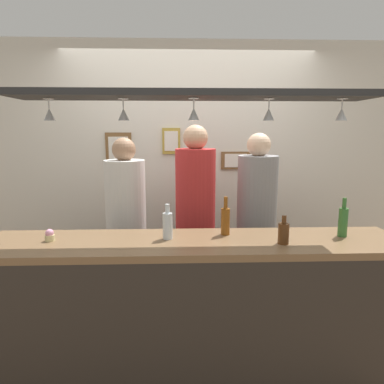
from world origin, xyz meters
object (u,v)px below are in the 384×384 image
(bottle_beer_amber_tall, at_px, (225,220))
(picture_frame_caricature, at_px, (119,150))
(person_middle_red_shirt, at_px, (195,207))
(person_right_grey_shirt, at_px, (257,212))
(picture_frame_lower_pair, at_px, (236,160))
(bottle_beer_brown_stubby, at_px, (284,233))
(person_left_white_patterned_shirt, at_px, (126,216))
(bottle_beer_green_import, at_px, (343,221))
(bottle_soda_clear, at_px, (168,225))
(picture_frame_crest, at_px, (171,141))
(cupcake, at_px, (50,236))

(bottle_beer_amber_tall, height_order, picture_frame_caricature, picture_frame_caricature)
(person_middle_red_shirt, bearing_deg, bottle_beer_amber_tall, -75.04)
(person_right_grey_shirt, relative_size, picture_frame_lower_pair, 5.67)
(bottle_beer_brown_stubby, distance_m, picture_frame_lower_pair, 1.53)
(person_left_white_patterned_shirt, height_order, picture_frame_caricature, picture_frame_caricature)
(bottle_beer_green_import, xyz_separation_m, bottle_soda_clear, (-1.16, -0.01, -0.01))
(bottle_soda_clear, height_order, picture_frame_caricature, picture_frame_caricature)
(picture_frame_lower_pair, distance_m, picture_frame_crest, 0.69)
(cupcake, distance_m, picture_frame_crest, 1.67)
(bottle_beer_green_import, bearing_deg, picture_frame_lower_pair, 110.20)
(person_right_grey_shirt, bearing_deg, bottle_beer_green_import, -59.82)
(bottle_beer_amber_tall, distance_m, cupcake, 1.14)
(bottle_beer_amber_tall, xyz_separation_m, picture_frame_caricature, (-0.92, 1.29, 0.41))
(person_middle_red_shirt, bearing_deg, picture_frame_crest, 108.47)
(cupcake, relative_size, picture_frame_lower_pair, 0.26)
(bottle_beer_brown_stubby, xyz_separation_m, picture_frame_crest, (-0.72, 1.49, 0.52))
(picture_frame_crest, bearing_deg, bottle_beer_green_import, -49.48)
(bottle_beer_brown_stubby, relative_size, bottle_beer_green_import, 0.69)
(person_middle_red_shirt, xyz_separation_m, picture_frame_lower_pair, (0.44, 0.64, 0.35))
(picture_frame_lower_pair, bearing_deg, bottle_beer_green_import, -69.80)
(bottle_beer_brown_stubby, xyz_separation_m, bottle_beer_amber_tall, (-0.33, 0.21, 0.03))
(person_middle_red_shirt, bearing_deg, bottle_beer_green_import, -36.99)
(picture_frame_lower_pair, height_order, picture_frame_crest, picture_frame_crest)
(bottle_beer_brown_stubby, relative_size, bottle_beer_amber_tall, 0.69)
(person_left_white_patterned_shirt, height_order, bottle_soda_clear, person_left_white_patterned_shirt)
(person_middle_red_shirt, xyz_separation_m, person_right_grey_shirt, (0.53, -0.00, -0.04))
(person_left_white_patterned_shirt, distance_m, bottle_soda_clear, 0.82)
(bottle_beer_green_import, xyz_separation_m, picture_frame_crest, (-1.16, 1.36, 0.49))
(bottle_soda_clear, bearing_deg, picture_frame_caricature, 111.31)
(picture_frame_crest, bearing_deg, bottle_soda_clear, -89.97)
(bottle_soda_clear, xyz_separation_m, picture_frame_crest, (-0.00, 1.36, 0.50))
(cupcake, relative_size, picture_frame_caricature, 0.23)
(picture_frame_caricature, height_order, picture_frame_crest, picture_frame_crest)
(person_right_grey_shirt, height_order, bottle_beer_green_import, person_right_grey_shirt)
(bottle_beer_green_import, bearing_deg, picture_frame_caricature, 141.27)
(bottle_beer_amber_tall, bearing_deg, person_right_grey_shirt, 60.75)
(bottle_beer_brown_stubby, height_order, picture_frame_caricature, picture_frame_caricature)
(person_left_white_patterned_shirt, xyz_separation_m, picture_frame_crest, (0.38, 0.64, 0.61))
(person_left_white_patterned_shirt, height_order, bottle_beer_green_import, person_left_white_patterned_shirt)
(person_right_grey_shirt, height_order, bottle_beer_brown_stubby, person_right_grey_shirt)
(bottle_beer_brown_stubby, relative_size, cupcake, 2.31)
(bottle_beer_brown_stubby, bearing_deg, picture_frame_lower_pair, 92.31)
(person_middle_red_shirt, bearing_deg, bottle_beer_brown_stubby, -59.27)
(bottle_beer_brown_stubby, distance_m, picture_frame_crest, 1.74)
(person_left_white_patterned_shirt, bearing_deg, bottle_beer_green_import, -24.83)
(bottle_beer_amber_tall, distance_m, picture_frame_lower_pair, 1.35)
(bottle_soda_clear, bearing_deg, bottle_beer_amber_tall, 11.49)
(person_left_white_patterned_shirt, height_order, bottle_beer_amber_tall, person_left_white_patterned_shirt)
(picture_frame_crest, bearing_deg, cupcake, -118.41)
(bottle_beer_green_import, distance_m, bottle_soda_clear, 1.16)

